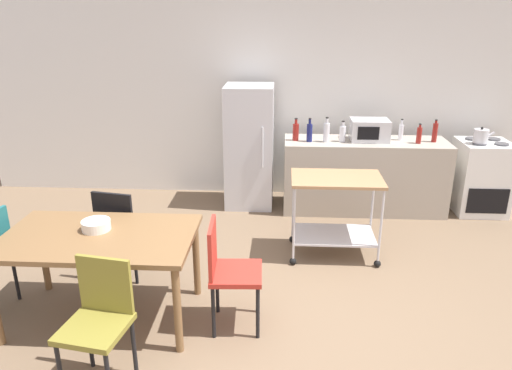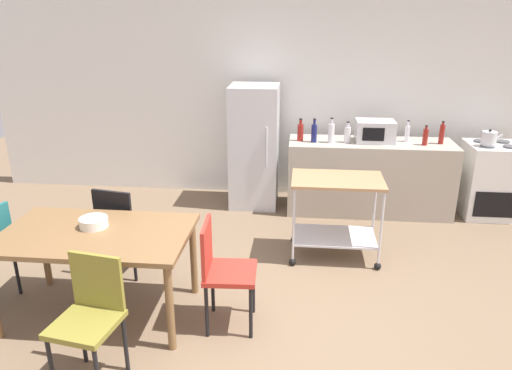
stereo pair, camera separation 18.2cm
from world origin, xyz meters
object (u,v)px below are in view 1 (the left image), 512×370
at_px(bottle_hot_sauce, 326,132).
at_px(kettle, 481,136).
at_px(chair_olive, 99,316).
at_px(microwave, 369,130).
at_px(chair_black, 121,226).
at_px(bottle_soy_sauce, 435,132).
at_px(refrigerator, 249,147).
at_px(chair_red, 228,268).
at_px(bottle_wine, 296,131).
at_px(bottle_olive_oil, 342,133).
at_px(dining_table, 99,244).
at_px(bottle_sparkling_water, 401,132).
at_px(bottle_sesame_oil, 419,135).
at_px(stove_oven, 481,177).
at_px(kitchen_cart, 335,203).
at_px(bottle_soda, 309,132).
at_px(fruit_bowl, 96,225).

distance_m(bottle_hot_sauce, kettle, 1.83).
bearing_deg(chair_olive, kettle, 51.31).
distance_m(chair_olive, bottle_hot_sauce, 3.60).
bearing_deg(microwave, chair_black, -143.92).
bearing_deg(chair_black, bottle_soy_sauce, -140.65).
relative_size(chair_black, refrigerator, 0.57).
distance_m(chair_red, bottle_wine, 2.61).
bearing_deg(bottle_olive_oil, dining_table, -131.53).
distance_m(dining_table, bottle_sparkling_water, 3.86).
distance_m(bottle_hot_sauce, bottle_sesame_oil, 1.10).
bearing_deg(stove_oven, chair_red, -138.55).
bearing_deg(bottle_hot_sauce, microwave, 10.94).
relative_size(microwave, bottle_sparkling_water, 1.75).
xyz_separation_m(chair_black, bottle_soy_sauce, (3.32, 1.82, 0.50)).
bearing_deg(bottle_olive_oil, bottle_wine, 177.14).
xyz_separation_m(chair_black, chair_red, (1.07, -0.70, 0.00)).
relative_size(kitchen_cart, bottle_sesame_oil, 3.79).
bearing_deg(bottle_olive_oil, kettle, -0.94).
xyz_separation_m(chair_red, bottle_soda, (0.73, 2.45, 0.50)).
relative_size(chair_red, bottle_hot_sauce, 2.93).
distance_m(chair_black, bottle_hot_sauce, 2.71).
bearing_deg(chair_olive, bottle_olive_oil, 68.75).
relative_size(bottle_olive_oil, kettle, 1.07).
height_order(bottle_soda, fruit_bowl, bottle_soda).
height_order(dining_table, bottle_sesame_oil, bottle_sesame_oil).
xyz_separation_m(chair_black, bottle_soda, (1.80, 1.75, 0.50)).
relative_size(chair_black, microwave, 1.93).
bearing_deg(bottle_hot_sauce, chair_olive, -118.56).
distance_m(chair_black, kettle, 4.24).
bearing_deg(bottle_soda, chair_black, -135.86).
bearing_deg(bottle_wine, bottle_soda, -16.55).
xyz_separation_m(refrigerator, kettle, (2.78, -0.18, 0.23)).
relative_size(refrigerator, bottle_soda, 5.37).
bearing_deg(bottle_soy_sauce, chair_red, -131.64).
height_order(bottle_wine, bottle_olive_oil, bottle_wine).
distance_m(refrigerator, bottle_sparkling_water, 1.89).
height_order(stove_oven, bottle_wine, bottle_wine).
bearing_deg(chair_black, bottle_olive_oil, -130.62).
distance_m(chair_black, bottle_soda, 2.56).
relative_size(chair_red, bottle_soda, 3.08).
relative_size(bottle_olive_oil, microwave, 0.56).
bearing_deg(bottle_soy_sauce, microwave, 177.88).
bearing_deg(chair_black, fruit_bowl, 101.48).
xyz_separation_m(bottle_hot_sauce, bottle_soy_sauce, (1.31, 0.07, -0.00)).
bearing_deg(fruit_bowl, bottle_hot_sauce, 49.16).
height_order(kitchen_cart, kettle, kettle).
height_order(refrigerator, kettle, refrigerator).
height_order(chair_black, bottle_sesame_oil, bottle_sesame_oil).
bearing_deg(kettle, bottle_sparkling_water, 170.96).
bearing_deg(microwave, bottle_olive_oil, -166.77).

